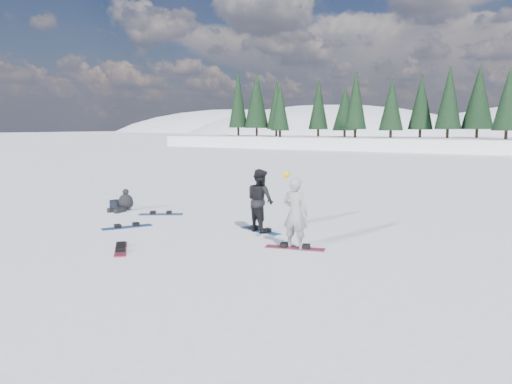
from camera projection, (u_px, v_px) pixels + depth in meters
The scene contains 11 objects.
ground at pixel (245, 242), 13.21m from camera, with size 420.00×420.00×0.00m, color white.
alpine_backdrop at pixel (498, 173), 181.24m from camera, with size 412.50×227.00×53.20m.
snowboarder_woman at pixel (295, 213), 12.38m from camera, with size 0.67×0.45×1.96m.
snowboarder_man at pixel (260, 200), 14.45m from camera, with size 0.89×0.69×1.83m, color black.
seated_rider at pixel (125, 202), 18.07m from camera, with size 0.58×0.94×0.80m.
gear_bag at pixel (117, 204), 18.67m from camera, with size 0.45×0.30×0.30m, color black.
snowboard_woman at pixel (295, 248), 12.50m from camera, with size 1.50×0.28×0.03m, color #9D223C.
snowboard_man at pixel (260, 231), 14.57m from camera, with size 1.50×0.28×0.03m, color #1B5794.
snowboard_loose_c at pixel (161, 214), 17.28m from camera, with size 1.50×0.28×0.03m, color navy.
snowboard_loose_a at pixel (127, 227), 15.08m from camera, with size 1.50×0.28×0.03m, color #1A3F92.
snowboard_loose_b at pixel (121, 249), 12.39m from camera, with size 1.50×0.28×0.03m, color maroon.
Camera 1 is at (6.97, -10.89, 3.06)m, focal length 35.00 mm.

